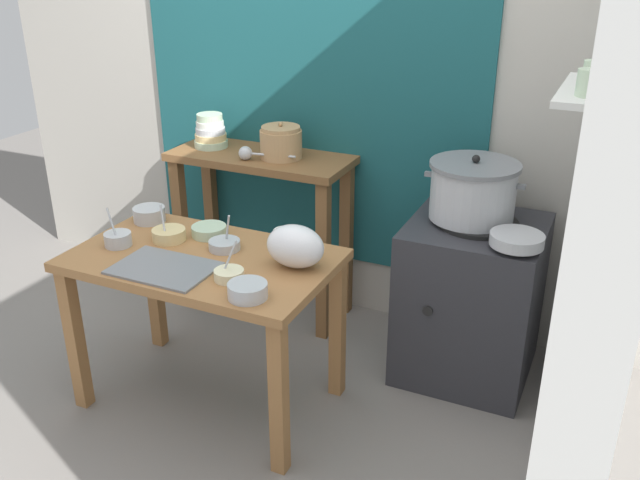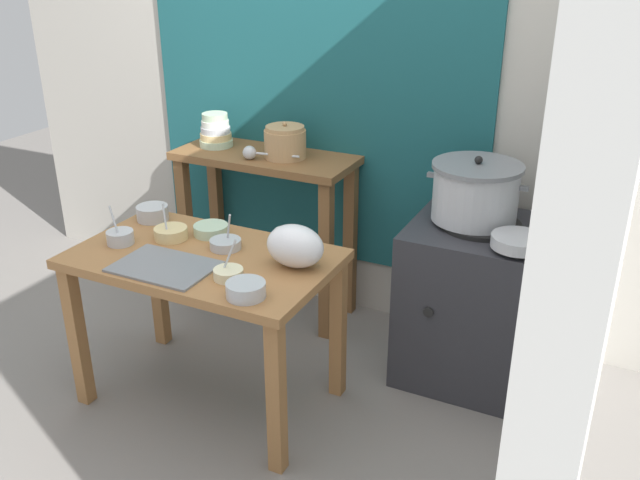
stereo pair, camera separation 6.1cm
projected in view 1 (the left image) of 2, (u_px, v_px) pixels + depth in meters
ground_plane at (241, 403)px, 3.14m from camera, size 9.00×9.00×0.00m
wall_back at (355, 74)px, 3.49m from camera, size 4.40×0.12×2.60m
wall_right at (626, 153)px, 2.25m from camera, size 0.30×3.20×2.60m
prep_table at (204, 279)px, 2.93m from camera, size 1.10×0.66×0.72m
back_shelf_table at (262, 195)px, 3.68m from camera, size 0.96×0.40×0.90m
stove_block at (470, 299)px, 3.24m from camera, size 0.60×0.61×0.78m
steamer_pot at (473, 190)px, 3.06m from camera, size 0.45×0.40×0.29m
clay_pot at (281, 142)px, 3.51m from camera, size 0.21×0.21×0.19m
bowl_stack_enamel at (211, 132)px, 3.69m from camera, size 0.18×0.18×0.18m
ladle at (248, 153)px, 3.49m from camera, size 0.30×0.09×0.07m
serving_tray at (164, 268)px, 2.77m from camera, size 0.40×0.28×0.01m
plastic_bag at (295, 246)px, 2.76m from camera, size 0.24×0.17×0.18m
wide_pan at (517, 240)px, 2.83m from camera, size 0.22×0.22×0.05m
prep_bowl_0 at (149, 214)px, 3.22m from camera, size 0.15×0.15×0.07m
prep_bowl_1 at (286, 237)px, 2.98m from camera, size 0.11×0.11×0.07m
prep_bowl_2 at (248, 290)px, 2.55m from camera, size 0.15×0.15×0.06m
prep_bowl_3 at (224, 244)px, 2.94m from camera, size 0.13×0.13×0.16m
prep_bowl_4 at (209, 230)px, 3.07m from camera, size 0.15×0.15×0.05m
prep_bowl_5 at (118, 239)px, 2.97m from camera, size 0.12×0.12×0.17m
prep_bowl_6 at (229, 274)px, 2.68m from camera, size 0.12×0.12×0.16m
prep_bowl_7 at (169, 234)px, 3.02m from camera, size 0.15×0.15×0.16m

